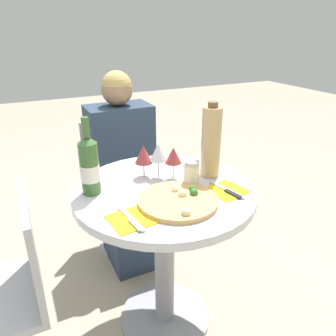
# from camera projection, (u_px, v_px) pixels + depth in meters

# --- Properties ---
(ground_plane) EXTENTS (12.00, 12.00, 0.00)m
(ground_plane) POSITION_uv_depth(u_px,v_px,m) (165.00, 318.00, 1.72)
(ground_plane) COLOR #9E937F
(ground_plane) RESTS_ON ground
(dining_table) EXTENTS (0.79, 0.79, 0.77)m
(dining_table) POSITION_uv_depth(u_px,v_px,m) (164.00, 227.00, 1.50)
(dining_table) COLOR gray
(dining_table) RESTS_ON ground_plane
(chair_behind_diner) EXTENTS (0.41, 0.41, 0.85)m
(chair_behind_diner) POSITION_uv_depth(u_px,v_px,m) (120.00, 185.00, 2.21)
(chair_behind_diner) COLOR #ADADB2
(chair_behind_diner) RESTS_ON ground_plane
(seated_diner) EXTENTS (0.38, 0.48, 1.18)m
(seated_diner) POSITION_uv_depth(u_px,v_px,m) (127.00, 181.00, 2.04)
(seated_diner) COLOR #28384C
(seated_diner) RESTS_ON ground_plane
(chair_empty_side) EXTENTS (0.41, 0.41, 0.85)m
(chair_empty_side) POSITION_uv_depth(u_px,v_px,m) (6.00, 303.00, 1.27)
(chair_empty_side) COLOR #ADADB2
(chair_empty_side) RESTS_ON ground_plane
(pizza_large) EXTENTS (0.32, 0.32, 0.05)m
(pizza_large) POSITION_uv_depth(u_px,v_px,m) (178.00, 200.00, 1.29)
(pizza_large) COLOR tan
(pizza_large) RESTS_ON dining_table
(wine_bottle) EXTENTS (0.08, 0.08, 0.33)m
(wine_bottle) POSITION_uv_depth(u_px,v_px,m) (89.00, 166.00, 1.33)
(wine_bottle) COLOR #38602D
(wine_bottle) RESTS_ON dining_table
(tall_carafe) EXTENTS (0.09, 0.09, 0.35)m
(tall_carafe) POSITION_uv_depth(u_px,v_px,m) (211.00, 142.00, 1.47)
(tall_carafe) COLOR tan
(tall_carafe) RESTS_ON dining_table
(sugar_shaker) EXTENTS (0.07, 0.07, 0.12)m
(sugar_shaker) POSITION_uv_depth(u_px,v_px,m) (192.00, 174.00, 1.42)
(sugar_shaker) COLOR silver
(sugar_shaker) RESTS_ON dining_table
(wine_glass_back_left) EXTENTS (0.08, 0.08, 0.16)m
(wine_glass_back_left) POSITION_uv_depth(u_px,v_px,m) (144.00, 155.00, 1.48)
(wine_glass_back_left) COLOR silver
(wine_glass_back_left) RESTS_ON dining_table
(wine_glass_center) EXTENTS (0.08, 0.08, 0.17)m
(wine_glass_center) POSITION_uv_depth(u_px,v_px,m) (158.00, 153.00, 1.46)
(wine_glass_center) COLOR silver
(wine_glass_center) RESTS_ON dining_table
(wine_glass_front_right) EXTENTS (0.08, 0.08, 0.15)m
(wine_glass_front_right) POSITION_uv_depth(u_px,v_px,m) (173.00, 156.00, 1.46)
(wine_glass_front_right) COLOR silver
(wine_glass_front_right) RESTS_ON dining_table
(place_setting_left) EXTENTS (0.17, 0.19, 0.01)m
(place_setting_left) POSITION_uv_depth(u_px,v_px,m) (131.00, 220.00, 1.18)
(place_setting_left) COLOR gold
(place_setting_left) RESTS_ON dining_table
(place_setting_right) EXTENTS (0.18, 0.19, 0.01)m
(place_setting_right) POSITION_uv_depth(u_px,v_px,m) (227.00, 190.00, 1.39)
(place_setting_right) COLOR gold
(place_setting_right) RESTS_ON dining_table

